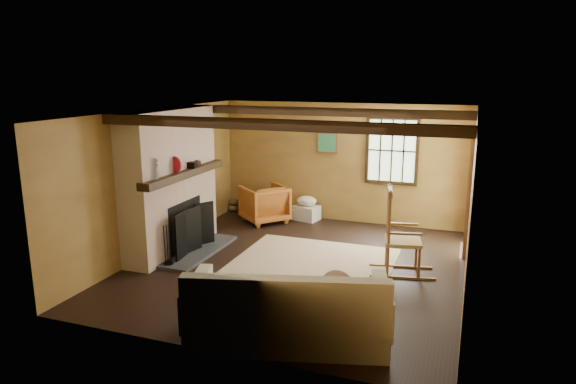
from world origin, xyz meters
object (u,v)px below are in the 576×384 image
at_px(armchair, 264,204).
at_px(sofa, 289,315).
at_px(laundry_basket, 306,213).
at_px(fireplace, 172,187).
at_px(rocking_chair, 400,238).

bearing_deg(armchair, sofa, 67.07).
xyz_separation_m(sofa, laundry_basket, (-1.34, 4.79, -0.17)).
bearing_deg(laundry_basket, fireplace, -121.57).
distance_m(fireplace, rocking_chair, 3.82).
height_order(fireplace, sofa, fireplace).
bearing_deg(rocking_chair, laundry_basket, 32.75).
height_order(rocking_chair, sofa, rocking_chair).
bearing_deg(rocking_chair, sofa, 149.35).
relative_size(sofa, laundry_basket, 4.86).
bearing_deg(sofa, laundry_basket, 90.26).
relative_size(fireplace, laundry_basket, 4.80).
bearing_deg(rocking_chair, armchair, 46.68).
bearing_deg(armchair, rocking_chair, 99.34).
bearing_deg(laundry_basket, armchair, -150.40).
distance_m(fireplace, laundry_basket, 3.12).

